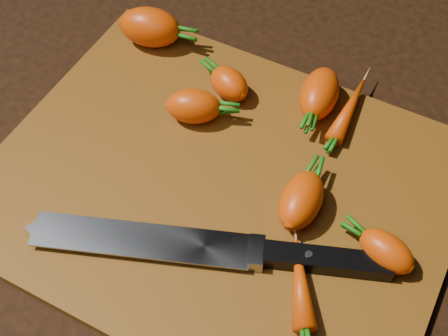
% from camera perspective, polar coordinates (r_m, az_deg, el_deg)
% --- Properties ---
extents(ground, '(2.00, 2.00, 0.01)m').
position_cam_1_polar(ground, '(0.70, -0.38, -2.28)').
color(ground, black).
extents(cutting_board, '(0.50, 0.40, 0.01)m').
position_cam_1_polar(cutting_board, '(0.69, -0.39, -1.77)').
color(cutting_board, '#884C11').
rests_on(cutting_board, ground).
extents(carrot_0, '(0.09, 0.07, 0.05)m').
position_cam_1_polar(carrot_0, '(0.82, -6.77, 12.67)').
color(carrot_0, '#EA4505').
rests_on(carrot_0, cutting_board).
extents(carrot_1, '(0.06, 0.06, 0.04)m').
position_cam_1_polar(carrot_1, '(0.75, 0.48, 7.71)').
color(carrot_1, '#EA4505').
rests_on(carrot_1, cutting_board).
extents(carrot_2, '(0.06, 0.08, 0.04)m').
position_cam_1_polar(carrot_2, '(0.75, 8.71, 6.75)').
color(carrot_2, '#EA4505').
rests_on(carrot_2, cutting_board).
extents(carrot_3, '(0.05, 0.08, 0.04)m').
position_cam_1_polar(carrot_3, '(0.65, 7.06, -2.95)').
color(carrot_3, '#EA4505').
rests_on(carrot_3, cutting_board).
extents(carrot_4, '(0.07, 0.06, 0.04)m').
position_cam_1_polar(carrot_4, '(0.73, -2.80, 5.66)').
color(carrot_4, '#EA4505').
rests_on(carrot_4, cutting_board).
extents(carrot_5, '(0.07, 0.05, 0.04)m').
position_cam_1_polar(carrot_5, '(0.64, 14.63, -7.37)').
color(carrot_5, '#EA4505').
rests_on(carrot_5, cutting_board).
extents(carrot_6, '(0.02, 0.10, 0.02)m').
position_cam_1_polar(carrot_6, '(0.75, 11.38, 5.33)').
color(carrot_6, '#EA4505').
rests_on(carrot_6, cutting_board).
extents(carrot_7, '(0.07, 0.09, 0.02)m').
position_cam_1_polar(carrot_7, '(0.61, 7.01, -10.43)').
color(carrot_7, '#EA4505').
rests_on(carrot_7, cutting_board).
extents(knife, '(0.35, 0.16, 0.02)m').
position_cam_1_polar(knife, '(0.64, -5.70, -6.78)').
color(knife, gray).
rests_on(knife, cutting_board).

